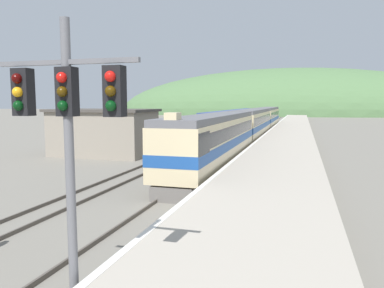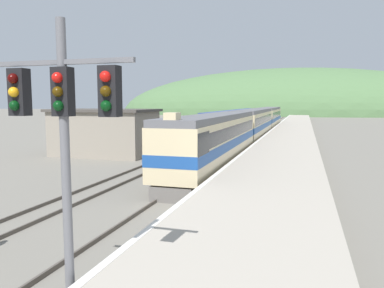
# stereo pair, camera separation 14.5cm
# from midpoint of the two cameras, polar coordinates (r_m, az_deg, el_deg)

# --- Properties ---
(track_main) EXTENTS (1.52, 180.00, 0.16)m
(track_main) POSITION_cam_midpoint_polar(r_m,az_deg,el_deg) (71.69, 11.83, 2.30)
(track_main) COLOR #4C443D
(track_main) RESTS_ON ground
(track_siding) EXTENTS (1.52, 180.00, 0.16)m
(track_siding) POSITION_cam_midpoint_polar(r_m,az_deg,el_deg) (72.27, 7.95, 2.41)
(track_siding) COLOR #4C443D
(track_siding) RESTS_ON ground
(platform) EXTENTS (5.78, 140.00, 1.12)m
(platform) POSITION_cam_midpoint_polar(r_m,az_deg,el_deg) (51.47, 14.92, 1.23)
(platform) COLOR #ADA393
(platform) RESTS_ON ground
(distant_hills) EXTENTS (155.37, 69.92, 39.25)m
(distant_hills) POSITION_cam_midpoint_polar(r_m,az_deg,el_deg) (168.42, 14.72, 4.43)
(distant_hills) COLOR #517547
(distant_hills) RESTS_ON ground
(station_shed) EXTENTS (9.35, 6.06, 4.33)m
(station_shed) POSITION_cam_midpoint_polar(r_m,az_deg,el_deg) (36.15, -13.01, 1.80)
(station_shed) COLOR gray
(station_shed) RESTS_ON ground
(express_train_lead_car) EXTENTS (2.87, 19.79, 4.44)m
(express_train_lead_car) POSITION_cam_midpoint_polar(r_m,az_deg,el_deg) (27.31, 3.69, 0.65)
(express_train_lead_car) COLOR black
(express_train_lead_car) RESTS_ON ground
(carriage_second) EXTENTS (2.86, 20.39, 4.08)m
(carriage_second) POSITION_cam_midpoint_polar(r_m,az_deg,el_deg) (48.14, 9.43, 3.01)
(carriage_second) COLOR black
(carriage_second) RESTS_ON ground
(carriage_third) EXTENTS (2.86, 20.39, 4.08)m
(carriage_third) POSITION_cam_midpoint_polar(r_m,az_deg,el_deg) (69.26, 11.70, 3.95)
(carriage_third) COLOR black
(carriage_third) RESTS_ON ground
(siding_train) EXTENTS (2.90, 41.44, 3.67)m
(siding_train) POSITION_cam_midpoint_polar(r_m,az_deg,el_deg) (65.86, 7.12, 3.63)
(siding_train) COLOR black
(siding_train) RESTS_ON ground
(signal_mast_main) EXTENTS (3.30, 0.42, 6.65)m
(signal_mast_main) POSITION_cam_midpoint_polar(r_m,az_deg,el_deg) (8.30, -18.53, 3.19)
(signal_mast_main) COLOR slate
(signal_mast_main) RESTS_ON ground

